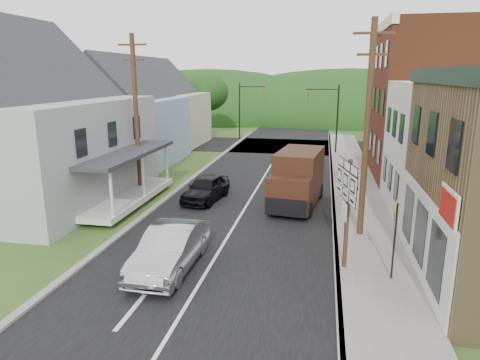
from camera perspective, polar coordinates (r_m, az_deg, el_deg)
The scene contains 24 objects.
ground at distance 16.56m, azimuth -3.45°, elevation -10.53°, with size 120.00×120.00×0.00m, color #2D4719.
road at distance 25.80m, azimuth 2.08°, elevation -1.47°, with size 9.00×90.00×0.02m, color black.
cross_road at distance 42.31m, azimuth 5.70°, elevation 4.54°, with size 60.00×9.00×0.02m, color black.
sidewalk_right at distance 23.66m, azimuth 15.58°, elevation -3.23°, with size 2.80×55.00×0.15m, color slate.
curb_right at distance 23.58m, azimuth 12.31°, elevation -3.09°, with size 0.20×55.00×0.15m, color slate.
curb_left at distance 25.06m, azimuth -9.22°, elevation -1.98°, with size 0.30×55.00×0.12m, color slate.
storefront_white at distance 23.58m, azimuth 29.38°, elevation 3.35°, with size 8.00×7.00×6.50m, color silver.
storefront_red at distance 32.50m, azimuth 24.64°, elevation 9.42°, with size 8.00×12.00×10.00m, color #602B16.
house_gray at distance 26.10m, azimuth -26.60°, elevation 6.72°, with size 10.20×12.24×8.35m.
house_blue at distance 35.04m, azimuth -14.23°, elevation 8.34°, with size 7.14×8.16×7.28m.
house_cream at distance 43.50m, azimuth -9.78°, elevation 9.56°, with size 7.14×8.16×7.28m.
utility_pole_right at distance 18.30m, azimuth 16.58°, elevation 6.47°, with size 1.60×0.26×9.00m.
utility_pole_left at distance 24.93m, azimuth -13.67°, elevation 8.49°, with size 1.60×0.26×9.00m.
traffic_signal_right at distance 38.21m, azimuth 11.84°, elevation 8.99°, with size 2.87×0.20×6.00m.
traffic_signal_left at distance 45.91m, azimuth 0.81°, elevation 10.06°, with size 2.87×0.20×6.00m.
tree_left_b at distance 33.83m, azimuth -27.38°, elevation 9.07°, with size 4.80×4.80×6.94m.
tree_left_c at distance 41.45m, azimuth -22.90°, elevation 11.60°, with size 5.80×5.80×8.41m.
tree_left_d at distance 48.36m, azimuth -4.46°, elevation 11.55°, with size 4.80×4.80×6.94m.
forested_ridge at distance 70.02m, azimuth 7.92°, elevation 8.18°, with size 90.00×30.00×16.00m, color #193710.
silver_sedan at distance 15.66m, azimuth -9.27°, elevation -9.08°, with size 1.65×4.72×1.56m, color #AAAAAF.
dark_sedan at distance 23.76m, azimuth -4.56°, elevation -1.12°, with size 1.64×4.09×1.39m, color black.
delivery_van at distance 22.76m, azimuth 7.65°, elevation 0.15°, with size 2.76×5.45×2.92m.
route_sign_cluster at distance 15.16m, azimuth 14.04°, elevation -2.42°, with size 0.60×2.20×3.92m.
warning_sign at distance 14.99m, azimuth 19.94°, elevation -6.03°, with size 0.20×0.76×2.81m.
Camera 1 is at (3.84, -14.58, 6.85)m, focal length 32.00 mm.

